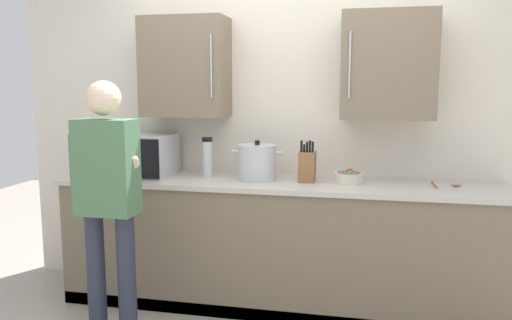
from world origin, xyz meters
name	(u,v)px	position (x,y,z in m)	size (l,w,h in m)	color
back_wall_tiled	(286,97)	(0.00, 1.21, 1.49)	(4.21, 0.44, 2.87)	beige
counter_unit	(278,244)	(0.00, 0.89, 0.45)	(3.09, 0.62, 0.91)	#756651
microwave_oven	(134,154)	(-1.10, 0.93, 1.06)	(0.53, 0.45, 0.30)	#B7BABF
wooden_spoon	(446,185)	(1.11, 0.95, 0.92)	(0.18, 0.21, 0.02)	#A37547
thermos_flask	(207,157)	(-0.53, 0.94, 1.06)	(0.08, 0.08, 0.29)	#B7BABF
fruit_bowl	(349,177)	(0.48, 0.93, 0.95)	(0.20, 0.20, 0.10)	beige
knife_block	(307,166)	(0.20, 0.92, 1.02)	(0.11, 0.15, 0.29)	brown
stock_pot	(257,162)	(-0.15, 0.91, 1.04)	(0.36, 0.27, 0.28)	#B7BABF
person_figure	(108,191)	(-0.89, 0.14, 0.96)	(0.44, 0.61, 1.60)	#282D3D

